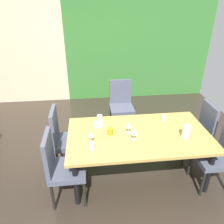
{
  "coord_description": "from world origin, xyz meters",
  "views": [
    {
      "loc": [
        -0.11,
        -2.55,
        2.34
      ],
      "look_at": [
        0.21,
        0.24,
        0.85
      ],
      "focal_mm": 35.0,
      "sensor_mm": 36.0,
      "label": 1
    }
  ],
  "objects_px": {
    "chair_left_far": "(64,137)",
    "cup_corner": "(100,118)",
    "dining_table": "(139,138)",
    "cup_front": "(110,131)",
    "wine_glass_east": "(91,135)",
    "wine_glass_rear": "(129,125)",
    "chair_right_far": "(199,129)",
    "chair_left_near": "(60,165)",
    "wine_glass_left": "(134,131)",
    "chair_head_far": "(121,103)",
    "chair_right_near": "(221,152)",
    "cup_near_window": "(164,118)",
    "serving_bowl_west": "(98,124)",
    "cup_south": "(92,146)",
    "pitcher_right": "(186,131)"
  },
  "relations": [
    {
      "from": "chair_left_far",
      "to": "cup_corner",
      "type": "xyz_separation_m",
      "value": [
        0.53,
        0.13,
        0.21
      ]
    },
    {
      "from": "dining_table",
      "to": "cup_front",
      "type": "distance_m",
      "value": 0.4
    },
    {
      "from": "wine_glass_east",
      "to": "wine_glass_rear",
      "type": "bearing_deg",
      "value": 18.23
    },
    {
      "from": "chair_right_far",
      "to": "chair_left_near",
      "type": "relative_size",
      "value": 0.97
    },
    {
      "from": "chair_left_far",
      "to": "chair_left_near",
      "type": "xyz_separation_m",
      "value": [
        0.0,
        -0.6,
        -0.0
      ]
    },
    {
      "from": "chair_left_far",
      "to": "chair_left_near",
      "type": "distance_m",
      "value": 0.6
    },
    {
      "from": "chair_right_far",
      "to": "wine_glass_left",
      "type": "bearing_deg",
      "value": 110.7
    },
    {
      "from": "chair_head_far",
      "to": "dining_table",
      "type": "bearing_deg",
      "value": 91.32
    },
    {
      "from": "chair_left_far",
      "to": "chair_head_far",
      "type": "height_order",
      "value": "chair_left_far"
    },
    {
      "from": "chair_left_far",
      "to": "chair_right_near",
      "type": "bearing_deg",
      "value": 73.81
    },
    {
      "from": "wine_glass_east",
      "to": "cup_near_window",
      "type": "height_order",
      "value": "wine_glass_east"
    },
    {
      "from": "chair_right_far",
      "to": "wine_glass_rear",
      "type": "bearing_deg",
      "value": 102.66
    },
    {
      "from": "chair_right_near",
      "to": "cup_corner",
      "type": "height_order",
      "value": "chair_right_near"
    },
    {
      "from": "wine_glass_left",
      "to": "cup_front",
      "type": "height_order",
      "value": "wine_glass_left"
    },
    {
      "from": "serving_bowl_west",
      "to": "chair_left_near",
      "type": "bearing_deg",
      "value": -131.15
    },
    {
      "from": "wine_glass_left",
      "to": "cup_south",
      "type": "xyz_separation_m",
      "value": [
        -0.55,
        -0.14,
        -0.07
      ]
    },
    {
      "from": "wine_glass_rear",
      "to": "chair_left_far",
      "type": "bearing_deg",
      "value": 163.8
    },
    {
      "from": "chair_right_far",
      "to": "serving_bowl_west",
      "type": "relative_size",
      "value": 6.35
    },
    {
      "from": "wine_glass_east",
      "to": "cup_corner",
      "type": "height_order",
      "value": "wine_glass_east"
    },
    {
      "from": "chair_head_far",
      "to": "cup_corner",
      "type": "xyz_separation_m",
      "value": [
        -0.47,
        -0.93,
        0.22
      ]
    },
    {
      "from": "wine_glass_rear",
      "to": "cup_corner",
      "type": "xyz_separation_m",
      "value": [
        -0.36,
        0.39,
        -0.09
      ]
    },
    {
      "from": "chair_head_far",
      "to": "cup_near_window",
      "type": "height_order",
      "value": "chair_head_far"
    },
    {
      "from": "dining_table",
      "to": "cup_south",
      "type": "height_order",
      "value": "cup_south"
    },
    {
      "from": "wine_glass_rear",
      "to": "wine_glass_east",
      "type": "relative_size",
      "value": 1.1
    },
    {
      "from": "cup_front",
      "to": "dining_table",
      "type": "bearing_deg",
      "value": -4.6
    },
    {
      "from": "dining_table",
      "to": "chair_left_far",
      "type": "height_order",
      "value": "chair_left_far"
    },
    {
      "from": "dining_table",
      "to": "chair_right_near",
      "type": "distance_m",
      "value": 1.08
    },
    {
      "from": "chair_left_far",
      "to": "wine_glass_left",
      "type": "relative_size",
      "value": 5.82
    },
    {
      "from": "chair_right_far",
      "to": "pitcher_right",
      "type": "relative_size",
      "value": 5.22
    },
    {
      "from": "chair_right_far",
      "to": "cup_corner",
      "type": "bearing_deg",
      "value": 85.27
    },
    {
      "from": "wine_glass_rear",
      "to": "cup_south",
      "type": "xyz_separation_m",
      "value": [
        -0.51,
        -0.31,
        -0.08
      ]
    },
    {
      "from": "chair_right_near",
      "to": "cup_near_window",
      "type": "relative_size",
      "value": 12.67
    },
    {
      "from": "wine_glass_east",
      "to": "chair_head_far",
      "type": "bearing_deg",
      "value": 67.6
    },
    {
      "from": "cup_corner",
      "to": "chair_left_near",
      "type": "bearing_deg",
      "value": -126.24
    },
    {
      "from": "dining_table",
      "to": "wine_glass_rear",
      "type": "bearing_deg",
      "value": 163.78
    },
    {
      "from": "dining_table",
      "to": "cup_near_window",
      "type": "distance_m",
      "value": 0.55
    },
    {
      "from": "wine_glass_rear",
      "to": "chair_right_far",
      "type": "bearing_deg",
      "value": 12.66
    },
    {
      "from": "wine_glass_rear",
      "to": "cup_south",
      "type": "distance_m",
      "value": 0.6
    },
    {
      "from": "chair_right_near",
      "to": "wine_glass_left",
      "type": "xyz_separation_m",
      "value": [
        -1.12,
        0.18,
        0.29
      ]
    },
    {
      "from": "wine_glass_rear",
      "to": "serving_bowl_west",
      "type": "distance_m",
      "value": 0.47
    },
    {
      "from": "wine_glass_rear",
      "to": "cup_near_window",
      "type": "height_order",
      "value": "wine_glass_rear"
    },
    {
      "from": "wine_glass_left",
      "to": "chair_right_near",
      "type": "bearing_deg",
      "value": -8.88
    },
    {
      "from": "wine_glass_left",
      "to": "dining_table",
      "type": "bearing_deg",
      "value": 53.03
    },
    {
      "from": "chair_left_far",
      "to": "chair_right_far",
      "type": "bearing_deg",
      "value": 90.0
    },
    {
      "from": "dining_table",
      "to": "wine_glass_left",
      "type": "xyz_separation_m",
      "value": [
        -0.09,
        -0.12,
        0.19
      ]
    },
    {
      "from": "wine_glass_left",
      "to": "pitcher_right",
      "type": "xyz_separation_m",
      "value": [
        0.68,
        -0.03,
        -0.03
      ]
    },
    {
      "from": "cup_front",
      "to": "pitcher_right",
      "type": "height_order",
      "value": "pitcher_right"
    },
    {
      "from": "dining_table",
      "to": "chair_right_far",
      "type": "distance_m",
      "value": 1.07
    },
    {
      "from": "chair_right_near",
      "to": "serving_bowl_west",
      "type": "height_order",
      "value": "chair_right_near"
    },
    {
      "from": "cup_near_window",
      "to": "cup_corner",
      "type": "height_order",
      "value": "same"
    }
  ]
}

